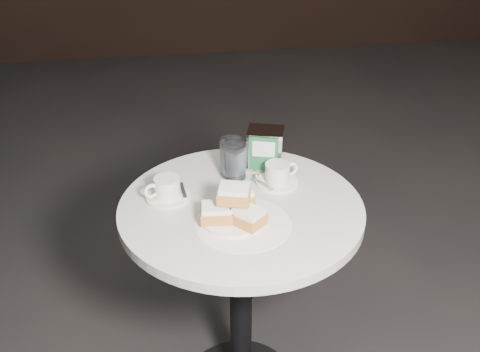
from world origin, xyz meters
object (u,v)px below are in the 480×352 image
napkin_dispenser (265,149)px  beignet_plate (234,209)px  cafe_table (241,260)px  water_glass_right (235,162)px  coffee_cup_left (167,190)px  coffee_cup_right (278,175)px  water_glass_left (232,158)px

napkin_dispenser → beignet_plate: bearing=-99.3°
cafe_table → water_glass_right: water_glass_right is taller
water_glass_right → napkin_dispenser: (0.10, 0.05, 0.01)m
coffee_cup_left → cafe_table: bearing=-38.2°
beignet_plate → napkin_dispenser: size_ratio=1.72×
beignet_plate → water_glass_right: bearing=80.7°
coffee_cup_right → napkin_dispenser: 0.11m
coffee_cup_left → water_glass_right: water_glass_right is taller
coffee_cup_left → beignet_plate: bearing=-59.8°
beignet_plate → napkin_dispenser: napkin_dispenser is taller
beignet_plate → water_glass_right: size_ratio=2.07×
cafe_table → beignet_plate: size_ratio=3.31×
cafe_table → water_glass_left: 0.31m
coffee_cup_left → napkin_dispenser: napkin_dispenser is taller
water_glass_right → napkin_dispenser: size_ratio=0.83×
coffee_cup_left → water_glass_right: size_ratio=1.50×
beignet_plate → water_glass_left: (0.03, 0.25, 0.02)m
beignet_plate → coffee_cup_right: bearing=48.7°
cafe_table → napkin_dispenser: bearing=62.8°
coffee_cup_right → coffee_cup_left: bearing=168.8°
napkin_dispenser → coffee_cup_left: bearing=-139.2°
coffee_cup_left → napkin_dispenser: 0.34m
coffee_cup_left → coffee_cup_right: bearing=-13.6°
water_glass_left → water_glass_right: water_glass_left is taller
coffee_cup_right → water_glass_left: 0.15m
coffee_cup_left → napkin_dispenser: bearing=4.6°
coffee_cup_left → water_glass_right: 0.23m
cafe_table → water_glass_left: (-0.00, 0.18, 0.26)m
cafe_table → coffee_cup_right: bearing=39.4°
cafe_table → napkin_dispenser: (0.11, 0.21, 0.26)m
coffee_cup_left → water_glass_left: 0.23m
beignet_plate → coffee_cup_right: beignet_plate is taller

